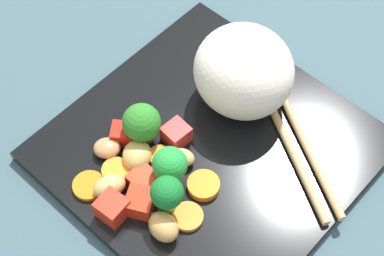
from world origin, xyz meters
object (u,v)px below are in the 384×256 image
(square_plate, at_px, (210,149))
(rice_mound, at_px, (244,71))
(chopstick_pair, at_px, (289,127))
(broccoli_floret_1, at_px, (142,123))
(carrot_slice_0, at_px, (188,217))

(square_plate, height_order, rice_mound, rice_mound)
(chopstick_pair, bearing_deg, square_plate, 86.44)
(broccoli_floret_1, bearing_deg, carrot_slice_0, -113.53)
(rice_mound, bearing_deg, chopstick_pair, -91.04)
(carrot_slice_0, distance_m, chopstick_pair, 0.14)
(rice_mound, xyz_separation_m, carrot_slice_0, (-0.14, -0.04, -0.04))
(broccoli_floret_1, height_order, carrot_slice_0, broccoli_floret_1)
(square_plate, height_order, broccoli_floret_1, broccoli_floret_1)
(rice_mound, bearing_deg, carrot_slice_0, -162.54)
(rice_mound, height_order, broccoli_floret_1, rice_mound)
(rice_mound, distance_m, chopstick_pair, 0.07)
(square_plate, height_order, carrot_slice_0, carrot_slice_0)
(rice_mound, xyz_separation_m, chopstick_pair, (-0.00, -0.06, -0.04))
(chopstick_pair, bearing_deg, carrot_slice_0, 116.53)
(square_plate, relative_size, rice_mound, 2.72)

